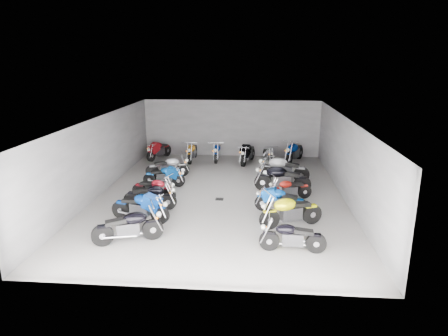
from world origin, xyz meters
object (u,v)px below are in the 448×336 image
(motorcycle_left_b, at_px, (141,207))
(motorcycle_back_a, at_px, (159,150))
(motorcycle_back_b, at_px, (192,152))
(motorcycle_left_a, at_px, (129,227))
(motorcycle_left_d, at_px, (154,189))
(motorcycle_right_d, at_px, (289,189))
(motorcycle_back_d, at_px, (248,153))
(motorcycle_left_e, at_px, (165,176))
(motorcycle_back_f, at_px, (294,152))
(motorcycle_right_c, at_px, (280,200))
(motorcycle_left_f, at_px, (168,167))
(motorcycle_right_f, at_px, (283,169))
(motorcycle_right_a, at_px, (292,237))
(drain_grate, at_px, (219,199))
(motorcycle_back_e, at_px, (268,155))
(motorcycle_left_c, at_px, (151,196))
(motorcycle_back_c, at_px, (217,152))
(motorcycle_right_b, at_px, (290,211))
(motorcycle_right_e, at_px, (282,179))

(motorcycle_left_b, bearing_deg, motorcycle_back_a, -157.29)
(motorcycle_back_b, bearing_deg, motorcycle_left_a, 89.26)
(motorcycle_left_d, height_order, motorcycle_right_d, motorcycle_left_d)
(motorcycle_back_d, bearing_deg, motorcycle_left_e, 65.09)
(motorcycle_right_d, distance_m, motorcycle_back_f, 6.05)
(motorcycle_left_d, relative_size, motorcycle_right_c, 0.98)
(motorcycle_left_e, xyz_separation_m, motorcycle_left_f, (-0.14, 1.38, 0.04))
(motorcycle_left_d, relative_size, motorcycle_back_b, 0.87)
(motorcycle_right_d, distance_m, motorcycle_right_f, 2.52)
(motorcycle_left_e, distance_m, motorcycle_right_d, 5.52)
(motorcycle_right_a, bearing_deg, drain_grate, 32.66)
(motorcycle_back_e, bearing_deg, motorcycle_back_a, -15.48)
(motorcycle_left_b, height_order, motorcycle_left_e, motorcycle_left_b)
(motorcycle_left_f, xyz_separation_m, motorcycle_right_d, (5.50, -2.68, -0.06))
(motorcycle_back_a, bearing_deg, motorcycle_left_c, 124.22)
(motorcycle_back_a, bearing_deg, motorcycle_right_a, 144.34)
(motorcycle_right_f, bearing_deg, motorcycle_left_b, 145.49)
(motorcycle_back_d, bearing_deg, motorcycle_back_c, -0.57)
(motorcycle_left_a, height_order, motorcycle_back_c, motorcycle_left_a)
(motorcycle_right_a, bearing_deg, motorcycle_right_b, -0.75)
(motorcycle_right_a, xyz_separation_m, motorcycle_back_a, (-6.53, 10.66, 0.04))
(motorcycle_right_b, xyz_separation_m, motorcycle_right_d, (0.17, 2.67, -0.10))
(motorcycle_back_d, bearing_deg, motorcycle_back_b, 10.25)
(motorcycle_right_a, xyz_separation_m, motorcycle_right_f, (0.15, 7.01, 0.10))
(motorcycle_right_a, relative_size, motorcycle_back_c, 0.93)
(motorcycle_right_e, xyz_separation_m, motorcycle_back_d, (-1.56, 4.65, -0.03))
(motorcycle_left_f, xyz_separation_m, motorcycle_right_f, (5.39, -0.17, 0.07))
(motorcycle_back_a, height_order, motorcycle_back_f, motorcycle_back_f)
(motorcycle_back_f, bearing_deg, motorcycle_back_c, 23.38)
(drain_grate, bearing_deg, motorcycle_left_b, -135.70)
(drain_grate, bearing_deg, motorcycle_right_b, -43.34)
(motorcycle_left_a, xyz_separation_m, motorcycle_left_d, (-0.18, 3.81, -0.05))
(motorcycle_right_a, relative_size, motorcycle_back_a, 0.98)
(motorcycle_left_a, bearing_deg, motorcycle_right_d, 107.64)
(motorcycle_left_a, xyz_separation_m, motorcycle_left_f, (-0.30, 6.97, -0.02))
(motorcycle_right_c, height_order, motorcycle_back_d, motorcycle_back_d)
(drain_grate, distance_m, motorcycle_back_f, 7.15)
(motorcycle_left_d, distance_m, motorcycle_right_a, 6.50)
(motorcycle_left_e, xyz_separation_m, motorcycle_back_b, (0.51, 4.55, 0.07))
(motorcycle_left_d, xyz_separation_m, motorcycle_right_e, (5.13, 1.43, 0.11))
(motorcycle_right_c, xyz_separation_m, motorcycle_right_e, (0.18, 2.41, 0.10))
(motorcycle_right_e, relative_size, motorcycle_back_b, 1.10)
(motorcycle_right_f, bearing_deg, motorcycle_back_b, 65.47)
(motorcycle_left_a, distance_m, motorcycle_right_d, 6.74)
(motorcycle_right_d, bearing_deg, motorcycle_left_a, 111.16)
(motorcycle_left_c, height_order, motorcycle_right_d, motorcycle_left_c)
(motorcycle_left_d, xyz_separation_m, motorcycle_back_c, (1.88, 6.55, 0.04))
(motorcycle_right_f, bearing_deg, motorcycle_right_a, -170.63)
(motorcycle_left_d, bearing_deg, motorcycle_left_a, 19.11)
(motorcycle_right_f, height_order, motorcycle_back_d, motorcycle_right_f)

